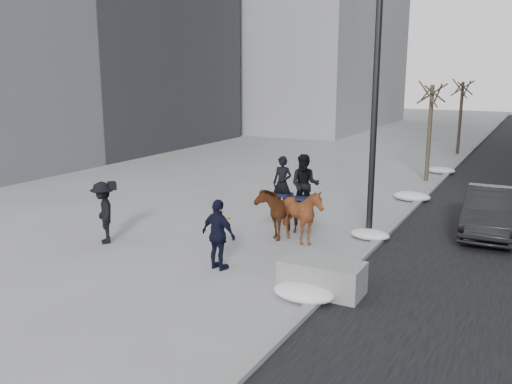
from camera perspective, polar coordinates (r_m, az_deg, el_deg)
The scene contains 12 objects.
ground at distance 14.31m, azimuth -2.29°, elevation -6.80°, with size 120.00×120.00×0.00m, color gray.
curb at distance 22.46m, azimuth 17.63°, elevation -0.05°, with size 0.25×90.00×0.12m, color gray.
planter at distance 12.05m, azimuth 6.94°, elevation -8.87°, with size 1.80×0.90×0.72m, color gray.
car_near at distance 17.51m, azimuth 23.49°, elevation -1.91°, with size 1.44×4.14×1.36m, color black.
tree_near at distance 24.86m, azimuth 17.81°, elevation 6.39°, with size 1.20×1.20×4.64m, color #372820, non-canonical shape.
tree_far at distance 33.85m, azimuth 20.73°, elevation 7.66°, with size 1.20×1.20×4.61m, color #34251F, non-canonical shape.
mounted_left at distance 15.94m, azimuth 2.57°, elevation -1.50°, with size 0.84×1.82×2.34m.
mounted_right at distance 15.21m, azimuth 4.94°, elevation -1.70°, with size 1.68×1.80×2.51m.
feeder at distance 13.19m, azimuth -3.96°, elevation -4.51°, with size 1.09×0.95×1.75m.
camera_crew at distance 15.77m, azimuth -15.77°, elevation -2.08°, with size 1.28×1.24×1.75m.
lamppost at distance 15.75m, azimuth 12.80°, elevation 13.18°, with size 0.25×2.20×9.09m.
snow_piles at distance 18.74m, azimuth 14.46°, elevation -1.97°, with size 1.37×17.29×0.35m.
Camera 1 is at (6.88, -11.62, 4.76)m, focal length 38.00 mm.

